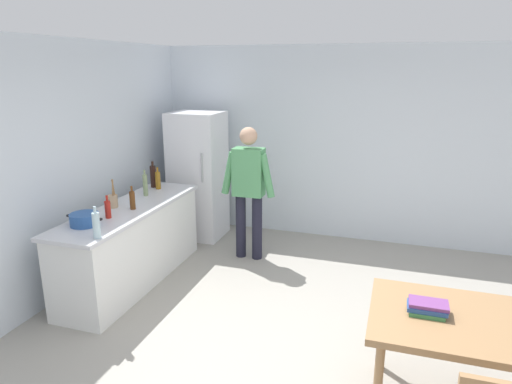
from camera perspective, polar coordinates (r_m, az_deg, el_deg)
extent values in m
plane|color=#9E998E|center=(4.18, 3.62, -19.59)|extent=(14.00, 14.00, 0.00)
cube|color=silver|center=(6.46, 10.44, 5.92)|extent=(6.40, 0.12, 2.70)
cube|color=silver|center=(5.01, -25.63, 1.87)|extent=(0.12, 5.60, 2.70)
cube|color=white|center=(5.36, -15.37, -6.62)|extent=(0.60, 2.12, 0.86)
cube|color=silver|center=(5.21, -15.72, -2.04)|extent=(0.64, 2.20, 0.04)
cube|color=white|center=(6.51, -7.32, 2.07)|extent=(0.70, 0.64, 1.80)
cylinder|color=#B2B2B7|center=(6.07, -6.85, 3.05)|extent=(0.02, 0.02, 0.40)
cylinder|color=#1E1E2D|center=(5.84, -1.93, -4.28)|extent=(0.13, 0.13, 0.84)
cylinder|color=#1E1E2D|center=(5.78, 0.13, -4.51)|extent=(0.13, 0.13, 0.84)
cube|color=#519960|center=(5.61, -0.94, 2.53)|extent=(0.38, 0.22, 0.60)
sphere|color=tan|center=(5.52, -0.96, 7.09)|extent=(0.22, 0.22, 0.22)
cylinder|color=#519960|center=(5.66, -3.47, 2.42)|extent=(0.20, 0.09, 0.55)
cylinder|color=#519960|center=(5.50, 1.40, 2.06)|extent=(0.20, 0.09, 0.55)
cube|color=#9E754C|center=(3.51, 26.06, -14.77)|extent=(1.40, 0.90, 0.05)
cylinder|color=#9E754C|center=(3.95, 15.71, -16.43)|extent=(0.06, 0.06, 0.70)
cylinder|color=#285193|center=(4.74, -20.87, -3.25)|extent=(0.28, 0.28, 0.12)
cube|color=black|center=(4.84, -22.48, -2.79)|extent=(0.06, 0.03, 0.02)
cube|color=black|center=(4.63, -19.24, -3.26)|extent=(0.06, 0.03, 0.02)
cylinder|color=tan|center=(5.23, -17.67, -1.12)|extent=(0.11, 0.11, 0.14)
cylinder|color=olive|center=(5.18, -17.58, 0.37)|extent=(0.02, 0.05, 0.22)
cylinder|color=olive|center=(5.17, -17.68, 0.33)|extent=(0.02, 0.04, 0.22)
cylinder|color=black|center=(5.95, -12.87, 1.92)|extent=(0.08, 0.08, 0.28)
cylinder|color=black|center=(5.91, -12.97, 3.52)|extent=(0.03, 0.03, 0.06)
cylinder|color=#B22319|center=(4.87, -18.23, -2.13)|extent=(0.06, 0.06, 0.18)
cylinder|color=#B22319|center=(4.84, -18.35, -0.77)|extent=(0.02, 0.02, 0.06)
cylinder|color=#996619|center=(5.86, -12.29, 1.43)|extent=(0.06, 0.06, 0.22)
cylinder|color=#996619|center=(5.82, -12.37, 2.77)|extent=(0.03, 0.03, 0.06)
cylinder|color=#5B3314|center=(5.09, -15.36, -1.03)|extent=(0.06, 0.06, 0.20)
cylinder|color=#5B3314|center=(5.05, -15.47, 0.38)|extent=(0.02, 0.02, 0.06)
cylinder|color=silver|center=(4.33, -19.54, -4.01)|extent=(0.07, 0.07, 0.24)
cylinder|color=silver|center=(4.28, -19.72, -2.12)|extent=(0.03, 0.03, 0.06)
cylinder|color=gray|center=(5.58, -13.83, 0.84)|extent=(0.06, 0.06, 0.26)
cylinder|color=gray|center=(5.54, -13.93, 2.44)|extent=(0.02, 0.02, 0.06)
cube|color=#387A47|center=(3.45, 20.77, -13.88)|extent=(0.23, 0.19, 0.03)
cube|color=#284C8E|center=(3.43, 20.82, -13.52)|extent=(0.26, 0.16, 0.03)
cube|color=#753D7F|center=(3.43, 20.99, -13.04)|extent=(0.26, 0.16, 0.03)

